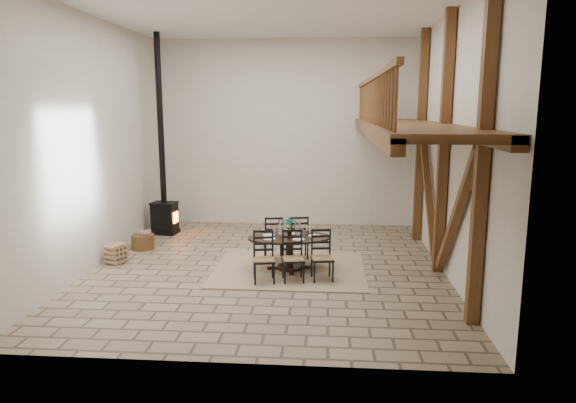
# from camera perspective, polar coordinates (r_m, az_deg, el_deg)

# --- Properties ---
(ground) EXTENTS (8.00, 8.00, 0.00)m
(ground) POSITION_cam_1_polar(r_m,az_deg,el_deg) (10.57, -2.20, -7.28)
(ground) COLOR #9A8266
(ground) RESTS_ON ground
(room_shell) EXTENTS (7.02, 8.02, 5.01)m
(room_shell) POSITION_cam_1_polar(r_m,az_deg,el_deg) (9.99, 4.56, 9.26)
(room_shell) COLOR silver
(room_shell) RESTS_ON ground
(rug) EXTENTS (3.00, 2.50, 0.02)m
(rug) POSITION_cam_1_polar(r_m,az_deg,el_deg) (10.40, 0.16, -7.51)
(rug) COLOR tan
(rug) RESTS_ON ground
(dining_table) EXTENTS (1.80, 2.02, 1.06)m
(dining_table) POSITION_cam_1_polar(r_m,az_deg,el_deg) (10.20, 0.21, -5.68)
(dining_table) COLOR black
(dining_table) RESTS_ON ground
(wood_stove) EXTENTS (0.69, 0.56, 5.00)m
(wood_stove) POSITION_cam_1_polar(r_m,az_deg,el_deg) (13.42, -13.67, 1.22)
(wood_stove) COLOR black
(wood_stove) RESTS_ON ground
(log_basket) EXTENTS (0.52, 0.52, 0.43)m
(log_basket) POSITION_cam_1_polar(r_m,az_deg,el_deg) (12.26, -15.82, -4.26)
(log_basket) COLOR brown
(log_basket) RESTS_ON ground
(log_stack) EXTENTS (0.44, 0.50, 0.41)m
(log_stack) POSITION_cam_1_polar(r_m,az_deg,el_deg) (11.34, -18.54, -5.50)
(log_stack) COLOR tan
(log_stack) RESTS_ON ground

